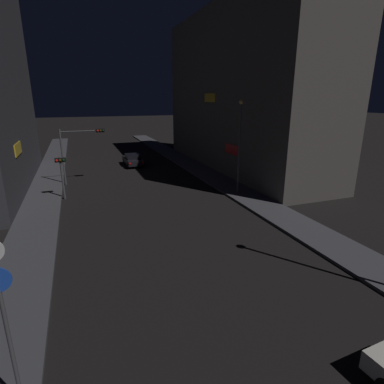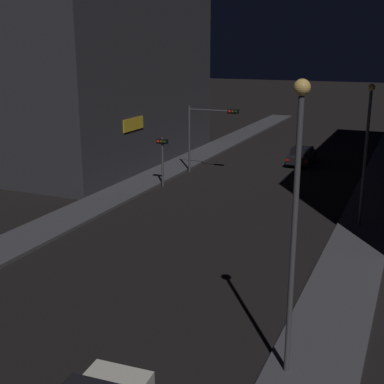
% 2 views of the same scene
% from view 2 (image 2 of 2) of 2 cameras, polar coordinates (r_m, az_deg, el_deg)
% --- Properties ---
extents(sidewalk_left, '(2.77, 73.53, 0.18)m').
position_cam_2_polar(sidewalk_left, '(40.86, -2.88, 2.27)').
color(sidewalk_left, '#424247').
rests_on(sidewalk_left, ground_plane).
extents(sidewalk_right, '(2.77, 73.53, 0.18)m').
position_cam_2_polar(sidewalk_right, '(36.85, 19.46, -0.12)').
color(sidewalk_right, '#424247').
rests_on(sidewalk_right, ground_plane).
extents(building_facade_left, '(10.23, 21.65, 22.50)m').
position_cam_2_polar(building_facade_left, '(44.60, -9.80, 17.65)').
color(building_facade_left, '#333338').
rests_on(building_facade_left, ground_plane).
extents(far_car, '(1.90, 4.49, 1.42)m').
position_cam_2_polar(far_car, '(44.57, 11.93, 3.93)').
color(far_car, black).
rests_on(far_car, ground_plane).
extents(traffic_light_overhead, '(4.01, 0.41, 5.17)m').
position_cam_2_polar(traffic_light_overhead, '(39.66, 1.72, 7.25)').
color(traffic_light_overhead, '#47474C').
rests_on(traffic_light_overhead, ground_plane).
extents(traffic_light_left_kerb, '(0.80, 0.42, 3.45)m').
position_cam_2_polar(traffic_light_left_kerb, '(36.33, -3.27, 4.44)').
color(traffic_light_left_kerb, '#47474C').
rests_on(traffic_light_left_kerb, ground_plane).
extents(street_lamp_near_block, '(0.45, 0.45, 8.58)m').
position_cam_2_polar(street_lamp_near_block, '(14.47, 11.27, -0.77)').
color(street_lamp_near_block, '#47474C').
rests_on(street_lamp_near_block, sidewalk_right).
extents(street_lamp_far_block, '(0.36, 0.36, 7.54)m').
position_cam_2_polar(street_lamp_far_block, '(28.71, 18.50, 4.81)').
color(street_lamp_far_block, '#47474C').
rests_on(street_lamp_far_block, sidewalk_right).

